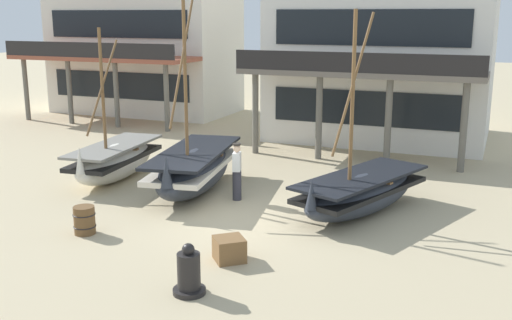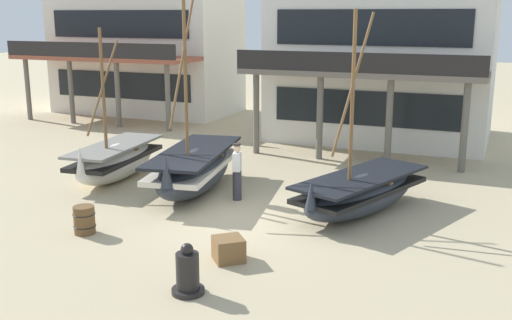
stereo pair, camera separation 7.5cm
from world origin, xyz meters
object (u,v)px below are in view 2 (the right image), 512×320
Objects in this scene: fisherman_by_hull at (237,172)px; cargo_crate at (229,249)px; wooden_barrel at (84,220)px; harbor_building_main at (386,26)px; capstan_winch at (188,273)px; fishing_boat_near_left at (360,192)px; harbor_building_annex at (145,24)px; fishing_boat_centre_large at (194,168)px; fishing_boat_far_right at (115,160)px.

fisherman_by_hull reaches higher than cargo_crate.
harbor_building_main is at bearing 74.22° from wooden_barrel.
capstan_winch is 4.41m from wooden_barrel.
fishing_boat_near_left is at bearing 35.19° from wooden_barrel.
harbor_building_annex is at bearing 127.07° from cargo_crate.
fishing_boat_near_left is 7.74× the size of wooden_barrel.
fishing_boat_centre_large reaches higher than fishing_boat_near_left.
fishing_boat_far_right is at bearing 143.32° from cargo_crate.
fishing_boat_near_left is 5.27× the size of capstan_winch.
wooden_barrel is 4.01m from cargo_crate.
fishing_boat_near_left reaches higher than wooden_barrel.
harbor_building_annex reaches higher than cargo_crate.
fishing_boat_centre_large is at bearing 168.49° from fisherman_by_hull.
fisherman_by_hull is (4.62, -0.54, 0.19)m from fishing_boat_far_right.
capstan_winch is at bearing -45.87° from fishing_boat_far_right.
harbor_building_annex is at bearing 171.06° from harbor_building_main.
harbor_building_main is (3.53, 10.82, 4.06)m from fishing_boat_centre_large.
capstan_winch is at bearing -25.84° from wooden_barrel.
harbor_building_annex reaches higher than capstan_winch.
wooden_barrel is (-2.32, -4.00, -0.48)m from fisherman_by_hull.
fishing_boat_far_right is 15.02m from harbor_building_annex.
fisherman_by_hull is 17.97m from harbor_building_annex.
harbor_building_annex is (-13.11, 19.17, 4.37)m from capstan_winch.
cargo_crate is at bearing -52.93° from harbor_building_annex.
fishing_boat_far_right reaches higher than wooden_barrel.
harbor_building_main is at bearing -8.94° from harbor_building_annex.
fishing_boat_centre_large is 16.78m from harbor_building_annex.
capstan_winch is at bearing -91.24° from cargo_crate.
fisherman_by_hull is at bearing 105.54° from capstan_winch.
fishing_boat_far_right is 5.09m from wooden_barrel.
harbor_building_annex is (-13.15, 17.41, 4.52)m from cargo_crate.
fishing_boat_near_left is at bearing -81.52° from harbor_building_main.
capstan_winch is 17.61m from harbor_building_main.
wooden_barrel is at bearing -120.15° from fisherman_by_hull.
wooden_barrel is (2.30, -4.54, -0.29)m from fishing_boat_far_right.
harbor_building_annex is at bearing 117.94° from wooden_barrel.
fishing_boat_near_left is 6.40m from capstan_winch.
fishing_boat_near_left is at bearing -40.97° from harbor_building_annex.
fishing_boat_centre_large is 5.56m from cargo_crate.
cargo_crate is 0.06× the size of harbor_building_annex.
fishing_boat_near_left is at bearing -1.63° from fishing_boat_centre_large.
fisherman_by_hull is at bearing -11.51° from fishing_boat_centre_large.
harbor_building_annex is at bearing 130.87° from fisherman_by_hull.
fishing_boat_near_left is 11.85m from harbor_building_main.
fishing_boat_centre_large is 12.09m from harbor_building_main.
wooden_barrel is 1.11× the size of cargo_crate.
harbor_building_main is at bearing 71.91° from fishing_boat_centre_large.
fisherman_by_hull reaches higher than capstan_winch.
fishing_boat_centre_large reaches higher than fisherman_by_hull.
wooden_barrel reaches higher than cargo_crate.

